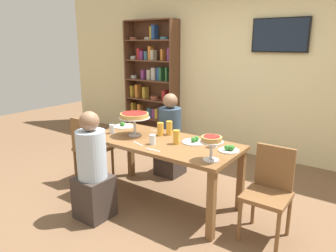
% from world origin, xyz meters
% --- Properties ---
extents(ground_plane, '(12.00, 12.00, 0.00)m').
position_xyz_m(ground_plane, '(0.00, 0.00, 0.00)').
color(ground_plane, brown).
extents(rear_partition, '(8.00, 0.12, 2.80)m').
position_xyz_m(rear_partition, '(0.00, 2.20, 1.40)').
color(rear_partition, beige).
rests_on(rear_partition, ground_plane).
extents(dining_table, '(1.73, 0.80, 0.74)m').
position_xyz_m(dining_table, '(0.00, 0.00, 0.65)').
color(dining_table, brown).
rests_on(dining_table, ground_plane).
extents(bookshelf, '(1.12, 0.30, 2.21)m').
position_xyz_m(bookshelf, '(-1.73, 2.01, 1.11)').
color(bookshelf, brown).
rests_on(bookshelf, ground_plane).
extents(television, '(0.82, 0.05, 0.49)m').
position_xyz_m(television, '(0.57, 2.11, 1.91)').
color(television, black).
extents(diner_near_left, '(0.34, 0.34, 1.15)m').
position_xyz_m(diner_near_left, '(-0.39, -0.69, 0.49)').
color(diner_near_left, '#382D28').
rests_on(diner_near_left, ground_plane).
extents(diner_far_left, '(0.34, 0.34, 1.15)m').
position_xyz_m(diner_far_left, '(-0.39, 0.70, 0.49)').
color(diner_far_left, '#382D28').
rests_on(diner_far_left, ground_plane).
extents(chair_head_east, '(0.40, 0.40, 0.87)m').
position_xyz_m(chair_head_east, '(1.20, 0.05, 0.49)').
color(chair_head_east, brown).
rests_on(chair_head_east, ground_plane).
extents(chair_head_west, '(0.40, 0.40, 0.87)m').
position_xyz_m(chair_head_west, '(-1.14, -0.10, 0.49)').
color(chair_head_west, brown).
rests_on(chair_head_west, ground_plane).
extents(deep_dish_pizza_stand, '(0.36, 0.36, 0.27)m').
position_xyz_m(deep_dish_pizza_stand, '(-0.40, -0.02, 0.97)').
color(deep_dish_pizza_stand, silver).
rests_on(deep_dish_pizza_stand, dining_table).
extents(personal_pizza_stand, '(0.22, 0.22, 0.24)m').
position_xyz_m(personal_pizza_stand, '(0.72, -0.22, 0.92)').
color(personal_pizza_stand, silver).
rests_on(personal_pizza_stand, dining_table).
extents(salad_plate_near_diner, '(0.21, 0.21, 0.07)m').
position_xyz_m(salad_plate_near_diner, '(0.75, 0.11, 0.76)').
color(salad_plate_near_diner, white).
rests_on(salad_plate_near_diner, dining_table).
extents(salad_plate_far_diner, '(0.26, 0.26, 0.07)m').
position_xyz_m(salad_plate_far_diner, '(-0.78, 0.18, 0.76)').
color(salad_plate_far_diner, white).
rests_on(salad_plate_far_diner, dining_table).
extents(salad_plate_spare, '(0.26, 0.26, 0.07)m').
position_xyz_m(salad_plate_spare, '(0.32, 0.15, 0.76)').
color(salad_plate_spare, white).
rests_on(salad_plate_spare, dining_table).
extents(beer_glass_amber_tall, '(0.08, 0.08, 0.15)m').
position_xyz_m(beer_glass_amber_tall, '(-0.15, 0.15, 0.82)').
color(beer_glass_amber_tall, gold).
rests_on(beer_glass_amber_tall, dining_table).
extents(beer_glass_amber_short, '(0.08, 0.08, 0.15)m').
position_xyz_m(beer_glass_amber_short, '(0.18, 0.00, 0.82)').
color(beer_glass_amber_short, gold).
rests_on(beer_glass_amber_short, dining_table).
extents(beer_glass_amber_spare, '(0.07, 0.07, 0.17)m').
position_xyz_m(beer_glass_amber_spare, '(-0.08, 0.24, 0.82)').
color(beer_glass_amber_spare, gold).
rests_on(beer_glass_amber_spare, dining_table).
extents(water_glass_clear_near, '(0.08, 0.08, 0.11)m').
position_xyz_m(water_glass_clear_near, '(0.56, 0.14, 0.79)').
color(water_glass_clear_near, white).
rests_on(water_glass_clear_near, dining_table).
extents(water_glass_clear_far, '(0.07, 0.07, 0.11)m').
position_xyz_m(water_glass_clear_far, '(-0.02, -0.16, 0.79)').
color(water_glass_clear_far, white).
rests_on(water_glass_clear_far, dining_table).
extents(water_glass_clear_spare, '(0.06, 0.06, 0.11)m').
position_xyz_m(water_glass_clear_spare, '(-0.68, -0.11, 0.79)').
color(water_glass_clear_spare, white).
rests_on(water_glass_clear_spare, dining_table).
extents(cutlery_fork_near, '(0.18, 0.07, 0.00)m').
position_xyz_m(cutlery_fork_near, '(-0.16, -0.24, 0.74)').
color(cutlery_fork_near, silver).
rests_on(cutlery_fork_near, dining_table).
extents(cutlery_knife_near, '(0.18, 0.02, 0.00)m').
position_xyz_m(cutlery_knife_near, '(0.10, -0.31, 0.74)').
color(cutlery_knife_near, silver).
rests_on(cutlery_knife_near, dining_table).
extents(cutlery_fork_far, '(0.18, 0.04, 0.00)m').
position_xyz_m(cutlery_fork_far, '(-0.29, 0.28, 0.74)').
color(cutlery_fork_far, silver).
rests_on(cutlery_fork_far, dining_table).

